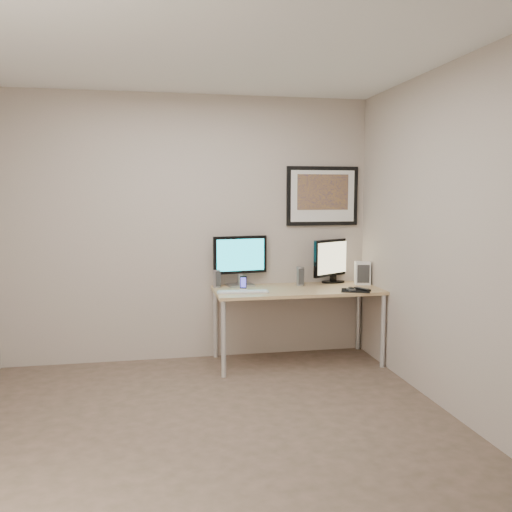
# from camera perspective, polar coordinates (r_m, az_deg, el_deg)

# --- Properties ---
(floor) EXTENTS (3.60, 3.60, 0.00)m
(floor) POSITION_cam_1_polar(r_m,az_deg,el_deg) (4.01, -4.94, -17.54)
(floor) COLOR #4B402F
(floor) RESTS_ON ground
(room) EXTENTS (3.60, 3.60, 3.60)m
(room) POSITION_cam_1_polar(r_m,az_deg,el_deg) (4.12, -5.81, 6.60)
(room) COLOR white
(room) RESTS_ON ground
(desk) EXTENTS (1.60, 0.70, 0.73)m
(desk) POSITION_cam_1_polar(r_m,az_deg,el_deg) (5.27, 4.33, -4.14)
(desk) COLOR #AB7B53
(desk) RESTS_ON floor
(framed_art) EXTENTS (0.75, 0.04, 0.60)m
(framed_art) POSITION_cam_1_polar(r_m,az_deg,el_deg) (5.60, 7.00, 6.30)
(framed_art) COLOR black
(framed_art) RESTS_ON room
(monitor_large) EXTENTS (0.55, 0.21, 0.50)m
(monitor_large) POSITION_cam_1_polar(r_m,az_deg,el_deg) (5.36, -1.68, -0.26)
(monitor_large) COLOR #A6A6AA
(monitor_large) RESTS_ON desk
(monitor_tv) EXTENTS (0.51, 0.33, 0.45)m
(monitor_tv) POSITION_cam_1_polar(r_m,az_deg,el_deg) (5.62, 8.16, -0.37)
(monitor_tv) COLOR black
(monitor_tv) RESTS_ON desk
(speaker_left) EXTENTS (0.09, 0.09, 0.18)m
(speaker_left) POSITION_cam_1_polar(r_m,az_deg,el_deg) (5.31, -4.15, -2.38)
(speaker_left) COLOR #A6A6AA
(speaker_left) RESTS_ON desk
(speaker_right) EXTENTS (0.08, 0.08, 0.19)m
(speaker_right) POSITION_cam_1_polar(r_m,az_deg,el_deg) (5.42, 4.66, -2.13)
(speaker_right) COLOR #A6A6AA
(speaker_right) RESTS_ON desk
(phone_dock) EXTENTS (0.08, 0.08, 0.14)m
(phone_dock) POSITION_cam_1_polar(r_m,az_deg,el_deg) (5.15, -1.34, -2.87)
(phone_dock) COLOR black
(phone_dock) RESTS_ON desk
(keyboard) EXTENTS (0.49, 0.17, 0.02)m
(keyboard) POSITION_cam_1_polar(r_m,az_deg,el_deg) (5.03, -1.39, -3.77)
(keyboard) COLOR silver
(keyboard) RESTS_ON desk
(mousepad) EXTENTS (0.33, 0.31, 0.00)m
(mousepad) POSITION_cam_1_polar(r_m,az_deg,el_deg) (5.21, 10.43, -3.60)
(mousepad) COLOR black
(mousepad) RESTS_ON desk
(mouse) EXTENTS (0.05, 0.10, 0.03)m
(mouse) POSITION_cam_1_polar(r_m,az_deg,el_deg) (5.21, 9.97, -3.39)
(mouse) COLOR black
(mouse) RESTS_ON mousepad
(remote) EXTENTS (0.11, 0.19, 0.02)m
(remote) POSITION_cam_1_polar(r_m,az_deg,el_deg) (5.25, 11.12, -3.44)
(remote) COLOR black
(remote) RESTS_ON desk
(fan_unit) EXTENTS (0.17, 0.14, 0.23)m
(fan_unit) POSITION_cam_1_polar(r_m,az_deg,el_deg) (5.58, 11.14, -1.77)
(fan_unit) COLOR white
(fan_unit) RESTS_ON desk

